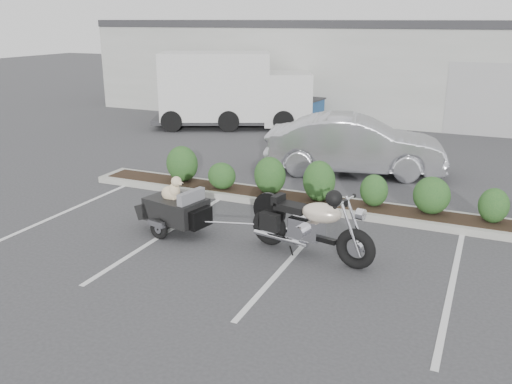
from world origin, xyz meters
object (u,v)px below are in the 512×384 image
at_px(motorcycle, 310,226).
at_px(delivery_truck, 233,92).
at_px(sedan, 355,145).
at_px(dumpster, 299,112).
at_px(pet_trailer, 176,208).

relative_size(motorcycle, delivery_truck, 0.38).
bearing_deg(sedan, delivery_truck, 39.24).
relative_size(dumpster, delivery_truck, 0.29).
distance_m(motorcycle, pet_trailer, 2.78).
height_order(motorcycle, pet_trailer, motorcycle).
height_order(sedan, dumpster, sedan).
height_order(dumpster, delivery_truck, delivery_truck).
bearing_deg(delivery_truck, sedan, -61.83).
distance_m(pet_trailer, sedan, 6.10).
distance_m(pet_trailer, dumpster, 11.49).
bearing_deg(dumpster, delivery_truck, -148.68).
relative_size(motorcycle, dumpster, 1.33).
height_order(motorcycle, delivery_truck, delivery_truck).
bearing_deg(dumpster, motorcycle, -62.70).
xyz_separation_m(motorcycle, sedan, (-0.63, 5.73, 0.22)).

